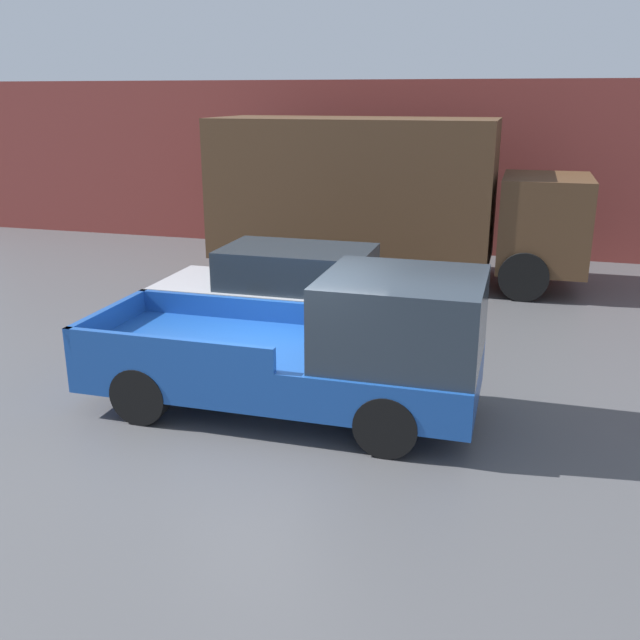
{
  "coord_description": "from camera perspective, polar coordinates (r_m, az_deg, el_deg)",
  "views": [
    {
      "loc": [
        2.92,
        -8.1,
        4.1
      ],
      "look_at": [
        0.22,
        1.33,
        0.99
      ],
      "focal_mm": 40.0,
      "sensor_mm": 36.0,
      "label": 1
    }
  ],
  "objects": [
    {
      "name": "ground_plane",
      "position": [
        9.53,
        -3.53,
        -7.89
      ],
      "size": [
        60.0,
        60.0,
        0.0
      ],
      "primitive_type": "plane",
      "color": "#4C4C4F"
    },
    {
      "name": "building_wall",
      "position": [
        19.51,
        7.44,
        11.99
      ],
      "size": [
        28.0,
        0.15,
        4.47
      ],
      "color": "brown",
      "rests_on": "ground"
    },
    {
      "name": "pickup_truck",
      "position": [
        9.32,
        0.06,
        -2.3
      ],
      "size": [
        5.21,
        2.04,
        1.97
      ],
      "color": "#194799",
      "rests_on": "ground"
    },
    {
      "name": "car",
      "position": [
        12.55,
        -2.21,
        2.35
      ],
      "size": [
        4.7,
        1.86,
        1.57
      ],
      "color": "#B7BABF",
      "rests_on": "ground"
    },
    {
      "name": "delivery_truck",
      "position": [
        16.48,
        4.86,
        9.98
      ],
      "size": [
        8.32,
        2.58,
        3.6
      ],
      "color": "#4C331E",
      "rests_on": "ground"
    }
  ]
}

